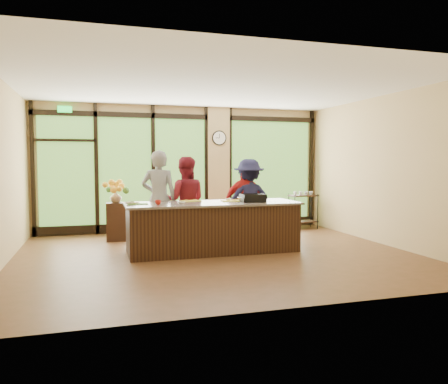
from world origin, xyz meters
TOP-DOWN VIEW (x-y plane):
  - floor at (0.00, 0.00)m, footprint 7.00×7.00m
  - ceiling at (0.00, 0.00)m, footprint 7.00×7.00m
  - back_wall at (0.00, 3.00)m, footprint 7.00×0.00m
  - right_wall at (3.50, 0.00)m, footprint 0.00×6.00m
  - window_wall at (0.16, 2.95)m, footprint 6.90×0.12m
  - island_base at (0.00, 0.30)m, footprint 3.10×1.00m
  - countertop at (0.00, 0.30)m, footprint 3.20×1.10m
  - wall_clock at (0.85, 2.87)m, footprint 0.36×0.04m
  - cook_left at (-0.90, 0.99)m, footprint 0.80×0.64m
  - cook_midleft at (-0.37, 1.09)m, footprint 1.00×0.86m
  - cook_midright at (0.92, 1.08)m, footprint 1.01×0.63m
  - cook_right at (0.99, 1.09)m, footprint 1.19×0.78m
  - roasting_pan at (0.74, 0.18)m, footprint 0.46×0.37m
  - mixing_bowl at (0.66, 0.30)m, footprint 0.36×0.36m
  - cutting_board_left at (-1.36, 0.37)m, footprint 0.38×0.30m
  - cutting_board_center at (-0.34, 0.67)m, footprint 0.41×0.35m
  - cutting_board_right at (0.44, 0.46)m, footprint 0.43×0.33m
  - prep_bowl_near at (-1.50, 0.34)m, footprint 0.17×0.17m
  - prep_bowl_mid at (-0.61, 0.18)m, footprint 0.16×0.16m
  - prep_bowl_far at (0.42, 0.71)m, footprint 0.15×0.15m
  - red_ramekin at (-1.03, 0.16)m, footprint 0.13×0.13m
  - flower_stand at (-1.67, 1.99)m, footprint 0.42×0.42m
  - flower_vase at (-1.67, 1.99)m, footprint 0.29×0.29m
  - bar_cart at (2.89, 2.37)m, footprint 0.73×0.47m

SIDE VIEW (x-z plane):
  - floor at x=0.00m, z-range 0.00..0.00m
  - flower_stand at x=-1.67m, z-range 0.00..0.81m
  - island_base at x=0.00m, z-range 0.00..0.88m
  - bar_cart at x=2.89m, z-range 0.09..1.02m
  - cook_midright at x=0.92m, z-range 0.00..1.61m
  - cook_right at x=0.99m, z-range 0.00..1.73m
  - cook_midleft at x=-0.37m, z-range 0.00..1.77m
  - countertop at x=0.00m, z-range 0.88..0.92m
  - cutting_board_center at x=-0.34m, z-range 0.92..0.93m
  - cutting_board_left at x=-1.36m, z-range 0.92..0.93m
  - cutting_board_right at x=0.44m, z-range 0.92..0.93m
  - flower_vase at x=-1.67m, z-range 0.81..1.06m
  - prep_bowl_far at x=0.42m, z-range 0.92..0.95m
  - prep_bowl_mid at x=-0.61m, z-range 0.92..0.96m
  - prep_bowl_near at x=-1.50m, z-range 0.92..0.97m
  - cook_left at x=-0.90m, z-range 0.00..1.90m
  - roasting_pan at x=0.74m, z-range 0.92..1.00m
  - mixing_bowl at x=0.66m, z-range 0.92..1.00m
  - red_ramekin at x=-1.03m, z-range 0.92..1.00m
  - window_wall at x=0.16m, z-range -0.11..2.89m
  - back_wall at x=0.00m, z-range -2.00..5.00m
  - right_wall at x=3.50m, z-range -1.50..4.50m
  - wall_clock at x=0.85m, z-range 2.07..2.43m
  - ceiling at x=0.00m, z-range 3.00..3.00m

